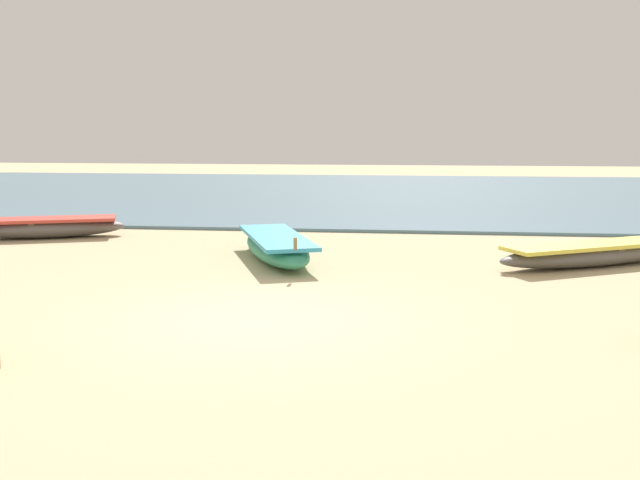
% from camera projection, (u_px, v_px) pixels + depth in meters
% --- Properties ---
extents(ground, '(80.00, 80.00, 0.00)m').
position_uv_depth(ground, '(256.00, 322.00, 9.63)').
color(ground, '#CCB789').
extents(sea_water, '(60.00, 20.00, 0.08)m').
position_uv_depth(sea_water, '(357.00, 194.00, 27.60)').
color(sea_water, slate).
rests_on(sea_water, ground).
extents(fishing_boat_0, '(3.56, 2.08, 0.65)m').
position_uv_depth(fishing_boat_0, '(46.00, 227.00, 16.88)').
color(fishing_boat_0, '#5B5651').
rests_on(fishing_boat_0, ground).
extents(fishing_boat_1, '(3.94, 2.70, 0.61)m').
position_uv_depth(fishing_boat_1, '(594.00, 253.00, 13.50)').
color(fishing_boat_1, '#5B5651').
rests_on(fishing_boat_1, ground).
extents(fishing_boat_2, '(2.23, 3.83, 0.67)m').
position_uv_depth(fishing_boat_2, '(276.00, 246.00, 14.06)').
color(fishing_boat_2, '#338C66').
rests_on(fishing_boat_2, ground).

